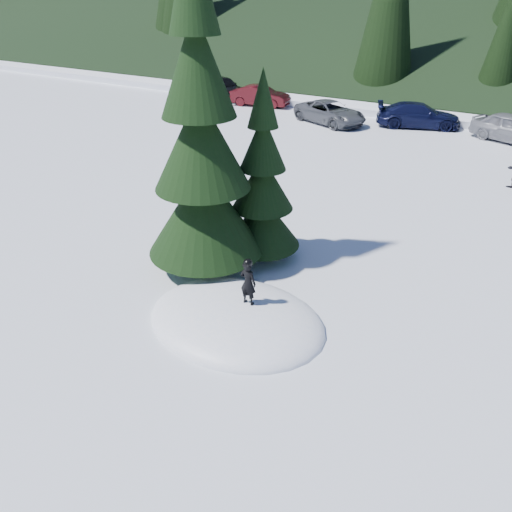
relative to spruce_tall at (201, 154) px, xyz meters
The scene contains 9 objects.
ground 4.37m from the spruce_tall, 39.29° to the right, with size 200.00×200.00×0.00m, color white.
snow_mound 4.37m from the spruce_tall, 39.29° to the right, with size 4.48×3.52×0.96m, color white.
spruce_tall is the anchor object (origin of this frame).
spruce_short 2.11m from the spruce_tall, 54.46° to the left, with size 2.20×2.20×5.37m.
child_skier 3.66m from the spruce_tall, 33.19° to the right, with size 0.41×0.27×1.12m, color black.
car_0 24.57m from the spruce_tall, 124.06° to the left, with size 1.80×4.48×1.53m, color black.
car_1 22.03m from the spruce_tall, 117.22° to the left, with size 1.38×3.96×1.31m, color #3D0B0E.
car_2 18.12m from the spruce_tall, 103.05° to the left, with size 2.10×4.56×1.27m, color #54575D.
car_3 19.46m from the spruce_tall, 88.27° to the left, with size 1.89×4.64×1.35m, color black.
Camera 1 is at (5.56, -8.11, 7.14)m, focal length 35.00 mm.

